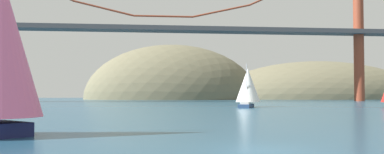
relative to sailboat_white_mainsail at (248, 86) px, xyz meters
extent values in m
plane|color=navy|center=(-12.00, -51.02, -3.42)|extent=(360.00, 360.00, 0.00)
ellipsoid|color=#6B664C|center=(48.00, 83.98, -3.42)|extent=(78.75, 44.00, 28.21)
ellipsoid|color=#6B664C|center=(-7.00, 83.98, -3.42)|extent=(62.74, 44.00, 39.19)
cylinder|color=brown|center=(42.88, 43.98, 18.69)|extent=(2.80, 2.80, 44.22)
cube|color=#47474C|center=(-12.00, 43.98, 15.90)|extent=(145.75, 6.00, 1.20)
cylinder|color=brown|center=(-27.67, 43.98, 21.13)|extent=(15.79, 0.50, 4.06)
cylinder|color=brown|center=(-12.00, 43.98, 19.35)|extent=(15.68, 0.50, 0.50)
cylinder|color=brown|center=(3.68, 43.98, 21.13)|extent=(15.79, 0.50, 4.06)
cone|color=pink|center=(-24.97, -44.04, 1.73)|extent=(6.62, 6.62, 8.13)
cube|color=navy|center=(-0.65, -1.54, -3.14)|extent=(3.82, 5.88, 0.56)
cube|color=beige|center=(-1.04, -2.47, -2.68)|extent=(1.95, 2.18, 0.36)
cylinder|color=#B2B2B7|center=(-0.43, -1.02, 0.41)|extent=(0.14, 0.14, 6.55)
cone|color=white|center=(0.05, 0.12, 0.22)|extent=(5.29, 5.29, 5.56)
camera|label=1|loc=(-17.00, -68.47, -0.98)|focal=39.62mm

